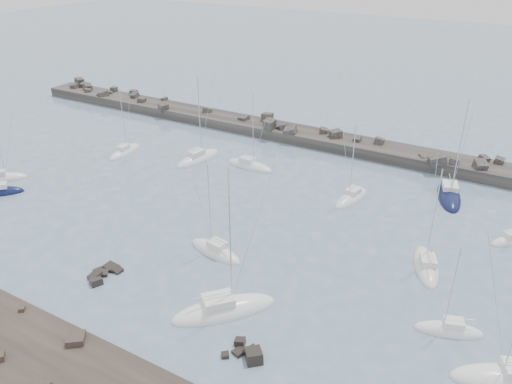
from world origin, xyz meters
TOP-DOWN VIEW (x-y plane):
  - ground at (0.00, 0.00)m, footprint 400.00×400.00m
  - rock_shelf at (-0.13, -21.98)m, footprint 140.00×12.15m
  - rock_cluster_near at (-5.19, -8.74)m, footprint 2.74×4.28m
  - rock_cluster_far at (14.24, -10.99)m, footprint 3.92×2.93m
  - breakwater at (-7.44, 37.98)m, footprint 115.00×7.19m
  - sailboat_0 at (-35.41, 1.01)m, footprint 6.10×6.42m
  - sailboat_1 at (-26.94, 17.91)m, footprint 3.11×7.69m
  - sailboat_3 at (-14.54, 21.71)m, footprint 4.33×9.45m
  - sailboat_4 at (-5.84, 23.39)m, footprint 8.25×2.90m
  - sailboat_5 at (2.91, 0.76)m, footprint 7.66×3.58m
  - sailboat_6 at (11.88, 20.93)m, footprint 3.76×7.77m
  - sailboat_7 at (9.25, -7.25)m, footprint 9.25×9.92m
  - sailboat_8 at (23.43, 28.40)m, footprint 5.63×10.19m
  - sailboat_9 at (28.68, 0.73)m, footprint 6.44×3.82m
  - sailboat_10 at (24.55, 9.82)m, footprint 5.08×8.23m
  - sailboat_11 at (34.25, -2.71)m, footprint 10.20×6.74m
  - sailboat_12 at (32.13, 20.20)m, footprint 5.11×5.47m

SIDE VIEW (x-z plane):
  - ground at x=0.00m, z-range 0.00..0.00m
  - rock_shelf at x=-0.13m, z-range -0.92..0.96m
  - rock_cluster_near at x=-5.19m, z-range -0.64..0.76m
  - sailboat_4 at x=-5.84m, z-range -6.29..6.55m
  - sailboat_1 at x=-26.94m, z-range -5.82..6.08m
  - sailboat_9 at x=28.68m, z-range -4.83..5.10m
  - sailboat_12 at x=32.13m, z-range -4.51..4.79m
  - sailboat_6 at x=11.88m, z-range -5.82..6.10m
  - sailboat_0 at x=-35.41m, z-range -5.31..5.60m
  - sailboat_10 at x=24.55m, z-range -6.14..6.43m
  - sailboat_11 at x=34.25m, z-range -7.57..7.86m
  - sailboat_3 at x=-14.54m, z-range -7.07..7.37m
  - sailboat_8 at x=23.43m, z-range -7.55..7.84m
  - sailboat_5 at x=2.91m, z-range -5.79..6.09m
  - sailboat_7 at x=9.25m, z-range -8.03..8.33m
  - rock_cluster_far at x=14.24m, z-range -0.55..0.97m
  - breakwater at x=-7.44m, z-range -2.26..2.88m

